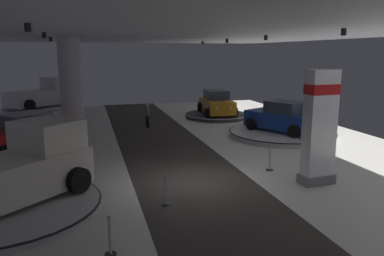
% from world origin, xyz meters
% --- Properties ---
extents(ground, '(24.00, 44.00, 0.06)m').
position_xyz_m(ground, '(0.00, 0.00, -0.02)').
color(ground, silver).
extents(ceiling_with_spotlights, '(24.00, 44.00, 0.39)m').
position_xyz_m(ceiling_with_spotlights, '(-0.00, 0.00, 5.55)').
color(ceiling_with_spotlights, silver).
extents(column_left, '(1.21, 1.21, 5.50)m').
position_xyz_m(column_left, '(-4.47, 9.17, 2.75)').
color(column_left, silver).
rests_on(column_left, ground).
extents(brand_sign_pylon, '(1.31, 0.75, 4.12)m').
position_xyz_m(brand_sign_pylon, '(4.28, -1.34, 2.13)').
color(brand_sign_pylon, slate).
rests_on(brand_sign_pylon, ground).
extents(display_platform_mid_left, '(4.94, 4.94, 0.26)m').
position_xyz_m(display_platform_mid_left, '(-6.56, 5.53, 0.15)').
color(display_platform_mid_left, silver).
rests_on(display_platform_mid_left, ground).
extents(display_car_mid_left, '(4.36, 4.10, 1.71)m').
position_xyz_m(display_car_mid_left, '(-6.53, 5.55, 1.03)').
color(display_car_mid_left, red).
rests_on(display_car_mid_left, display_platform_mid_left).
extents(display_platform_mid_right, '(5.98, 5.98, 0.30)m').
position_xyz_m(display_platform_mid_right, '(6.94, 6.13, 0.17)').
color(display_platform_mid_right, '#B7B7BC').
rests_on(display_platform_mid_right, ground).
extents(display_car_mid_right, '(3.56, 4.56, 1.71)m').
position_xyz_m(display_car_mid_right, '(6.96, 6.10, 1.07)').
color(display_car_mid_right, navy).
rests_on(display_car_mid_right, display_platform_mid_right).
extents(display_platform_far_right, '(4.61, 4.61, 0.28)m').
position_xyz_m(display_platform_far_right, '(5.42, 13.11, 0.16)').
color(display_platform_far_right, '#333338').
rests_on(display_platform_far_right, ground).
extents(display_car_far_right, '(2.55, 4.36, 1.71)m').
position_xyz_m(display_car_far_right, '(5.42, 13.14, 1.05)').
color(display_car_far_right, '#B77519').
rests_on(display_car_far_right, display_platform_far_right).
extents(display_platform_deep_left, '(5.68, 5.68, 0.35)m').
position_xyz_m(display_platform_deep_left, '(-7.35, 19.91, 0.20)').
color(display_platform_deep_left, silver).
rests_on(display_platform_deep_left, ground).
extents(pickup_truck_deep_left, '(5.25, 5.22, 2.30)m').
position_xyz_m(pickup_truck_deep_left, '(-7.12, 20.13, 1.29)').
color(pickup_truck_deep_left, silver).
rests_on(pickup_truck_deep_left, display_platform_deep_left).
extents(display_platform_near_left, '(5.68, 5.68, 0.23)m').
position_xyz_m(display_platform_near_left, '(-6.18, -1.06, 0.13)').
color(display_platform_near_left, '#B7B7BC').
rests_on(display_platform_near_left, ground).
extents(pickup_truck_near_left, '(5.31, 5.15, 2.30)m').
position_xyz_m(pickup_truck_near_left, '(-5.95, -0.84, 1.17)').
color(pickup_truck_near_left, silver).
rests_on(pickup_truck_near_left, display_platform_near_left).
extents(visitor_walking_near, '(0.32, 0.32, 1.59)m').
position_xyz_m(visitor_walking_near, '(-0.04, 10.69, 0.91)').
color(visitor_walking_near, black).
rests_on(visitor_walking_near, ground).
extents(stanchion_a, '(0.28, 0.28, 1.01)m').
position_xyz_m(stanchion_a, '(-1.43, -1.82, 0.37)').
color(stanchion_a, '#333338').
rests_on(stanchion_a, ground).
extents(stanchion_b, '(0.28, 0.28, 1.01)m').
position_xyz_m(stanchion_b, '(3.35, 0.52, 0.37)').
color(stanchion_b, '#333338').
rests_on(stanchion_b, ground).
extents(stanchion_c, '(0.28, 0.28, 1.01)m').
position_xyz_m(stanchion_c, '(-3.28, -4.46, 0.37)').
color(stanchion_c, '#333338').
rests_on(stanchion_c, ground).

